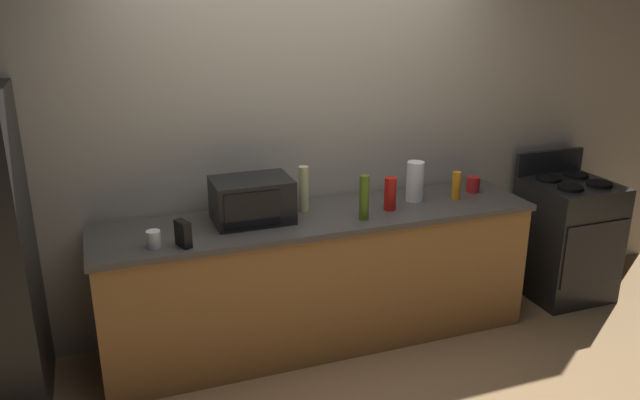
% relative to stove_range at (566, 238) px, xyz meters
% --- Properties ---
extents(ground_plane, '(8.00, 8.00, 0.00)m').
position_rel_stove_range_xyz_m(ground_plane, '(-2.00, -0.40, -0.46)').
color(ground_plane, '#A87F51').
extents(back_wall, '(6.40, 0.10, 2.70)m').
position_rel_stove_range_xyz_m(back_wall, '(-2.00, 0.41, 0.89)').
color(back_wall, '#B2A893').
rests_on(back_wall, ground_plane).
extents(counter_run, '(2.84, 0.64, 0.90)m').
position_rel_stove_range_xyz_m(counter_run, '(-2.00, 0.00, -0.01)').
color(counter_run, '#9E6B38').
rests_on(counter_run, ground_plane).
extents(stove_range, '(0.60, 0.61, 1.08)m').
position_rel_stove_range_xyz_m(stove_range, '(0.00, 0.00, 0.00)').
color(stove_range, black).
rests_on(stove_range, ground_plane).
extents(microwave, '(0.48, 0.35, 0.27)m').
position_rel_stove_range_xyz_m(microwave, '(-2.43, 0.05, 0.57)').
color(microwave, black).
rests_on(microwave, counter_run).
extents(paper_towel_roll, '(0.12, 0.12, 0.27)m').
position_rel_stove_range_xyz_m(paper_towel_roll, '(-1.30, 0.05, 0.57)').
color(paper_towel_roll, white).
rests_on(paper_towel_roll, counter_run).
extents(cordless_phone, '(0.09, 0.12, 0.15)m').
position_rel_stove_range_xyz_m(cordless_phone, '(-2.89, -0.21, 0.51)').
color(cordless_phone, black).
rests_on(cordless_phone, counter_run).
extents(bottle_vinegar, '(0.07, 0.07, 0.30)m').
position_rel_stove_range_xyz_m(bottle_vinegar, '(-2.07, 0.12, 0.59)').
color(bottle_vinegar, beige).
rests_on(bottle_vinegar, counter_run).
extents(bottle_dish_soap, '(0.06, 0.06, 0.19)m').
position_rel_stove_range_xyz_m(bottle_dish_soap, '(-1.02, -0.02, 0.53)').
color(bottle_dish_soap, orange).
rests_on(bottle_dish_soap, counter_run).
extents(bottle_hot_sauce, '(0.08, 0.08, 0.22)m').
position_rel_stove_range_xyz_m(bottle_hot_sauce, '(-1.54, -0.06, 0.55)').
color(bottle_hot_sauce, red).
rests_on(bottle_hot_sauce, counter_run).
extents(bottle_olive_oil, '(0.06, 0.06, 0.28)m').
position_rel_stove_range_xyz_m(bottle_olive_oil, '(-1.77, -0.16, 0.58)').
color(bottle_olive_oil, '#4C6B19').
rests_on(bottle_olive_oil, counter_run).
extents(mug_white, '(0.08, 0.08, 0.10)m').
position_rel_stove_range_xyz_m(mug_white, '(-3.05, -0.17, 0.49)').
color(mug_white, white).
rests_on(mug_white, counter_run).
extents(mug_red, '(0.09, 0.09, 0.11)m').
position_rel_stove_range_xyz_m(mug_red, '(-0.82, 0.08, 0.49)').
color(mug_red, red).
rests_on(mug_red, counter_run).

